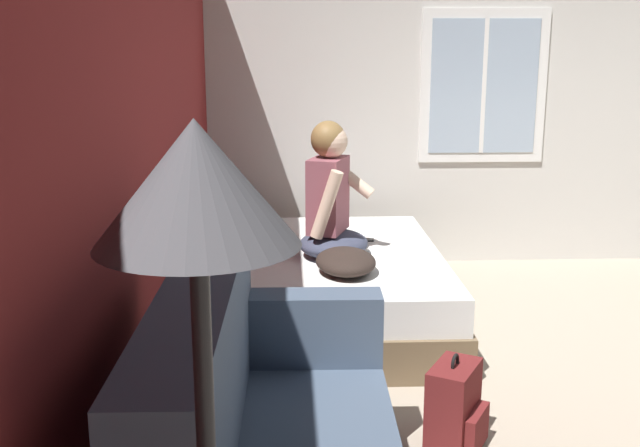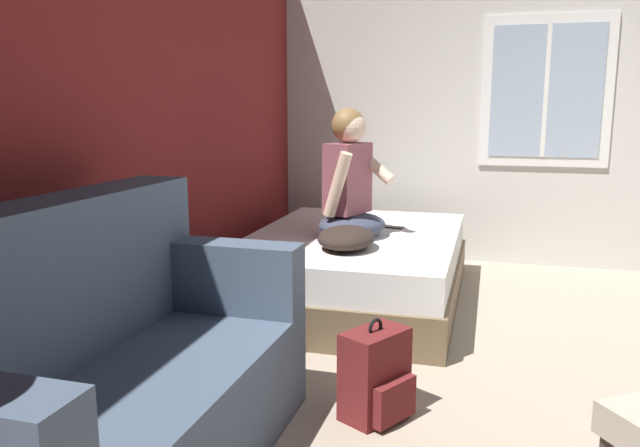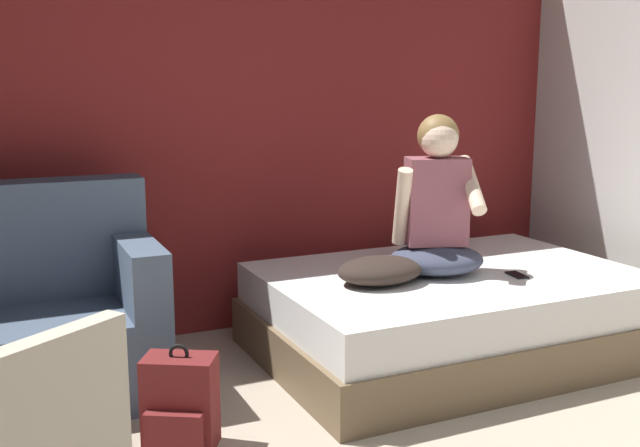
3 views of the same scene
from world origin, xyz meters
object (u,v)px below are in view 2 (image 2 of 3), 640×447
object	(u,v)px
person_seated	(350,185)
couch	(104,385)
cell_phone	(394,227)
throw_pillow	(346,238)
bed	(354,267)
backpack	(376,376)

from	to	relation	value
person_seated	couch	bearing A→B (deg)	171.28
couch	cell_phone	bearing A→B (deg)	-12.68
couch	throw_pillow	world-z (taller)	couch
bed	cell_phone	xyz separation A→B (m)	(0.28, -0.23, 0.25)
person_seated	throw_pillow	bearing A→B (deg)	-170.32
bed	backpack	size ratio (longest dim) A/B	4.57
person_seated	throw_pillow	distance (m)	0.49
throw_pillow	person_seated	bearing A→B (deg)	9.68
bed	couch	distance (m)	2.47
backpack	cell_phone	xyz separation A→B (m)	(1.95, 0.23, 0.29)
couch	backpack	world-z (taller)	couch
bed	person_seated	world-z (taller)	person_seated
throw_pillow	cell_phone	distance (m)	0.78
couch	backpack	size ratio (longest dim) A/B	3.74
couch	person_seated	bearing A→B (deg)	-8.72
backpack	cell_phone	distance (m)	1.98
person_seated	backpack	bearing A→B (deg)	-163.02
cell_phone	bed	bearing A→B (deg)	-31.90
person_seated	bed	bearing A→B (deg)	-11.40
backpack	cell_phone	bearing A→B (deg)	6.78
couch	throw_pillow	bearing A→B (deg)	-12.27
backpack	cell_phone	world-z (taller)	cell_phone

